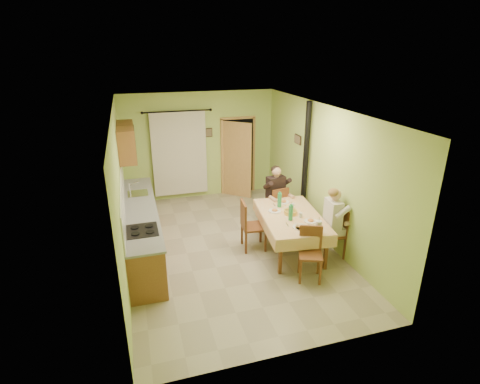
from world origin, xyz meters
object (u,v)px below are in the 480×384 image
object	(u,v)px
man_far	(276,190)
stove_flue	(304,182)
chair_left	(253,235)
chair_far	(276,214)
chair_right	(332,242)
man_right	(335,215)
dining_table	(290,232)
chair_near	(310,264)

from	to	relation	value
man_far	stove_flue	xyz separation A→B (m)	(0.64, -0.06, 0.15)
chair_left	stove_flue	bearing A→B (deg)	122.86
chair_far	man_far	xyz separation A→B (m)	(-0.00, 0.01, 0.59)
chair_right	man_right	xyz separation A→B (m)	(-0.01, 0.00, 0.59)
chair_far	chair_right	distance (m)	1.64
chair_right	stove_flue	bearing A→B (deg)	1.51
chair_far	chair_right	world-z (taller)	chair_right
chair_far	chair_right	size ratio (longest dim) A/B	0.97
dining_table	stove_flue	bearing A→B (deg)	60.23
man_right	chair_far	bearing A→B (deg)	23.91
chair_far	chair_near	world-z (taller)	chair_far
dining_table	man_far	size ratio (longest dim) A/B	1.45
chair_left	chair_near	bearing A→B (deg)	30.57
chair_left	man_right	xyz separation A→B (m)	(1.38, -0.73, 0.59)
dining_table	man_right	size ratio (longest dim) A/B	1.45
man_far	man_right	world-z (taller)	same
dining_table	chair_far	distance (m)	1.08
chair_left	stove_flue	size ratio (longest dim) A/B	0.37
chair_right	man_far	size ratio (longest dim) A/B	0.72
chair_near	chair_right	world-z (taller)	chair_right
chair_far	chair_left	world-z (taller)	chair_left
chair_near	chair_far	bearing A→B (deg)	-73.43
chair_right	man_right	world-z (taller)	man_right
chair_right	chair_left	bearing A→B (deg)	66.33
dining_table	chair_near	xyz separation A→B (m)	(-0.08, -1.05, -0.09)
dining_table	chair_far	size ratio (longest dim) A/B	2.09
chair_left	stove_flue	distance (m)	1.80
chair_near	man_right	size ratio (longest dim) A/B	0.69
chair_far	man_right	size ratio (longest dim) A/B	0.69
dining_table	stove_flue	size ratio (longest dim) A/B	0.72
man_far	man_right	size ratio (longest dim) A/B	1.00
stove_flue	chair_far	bearing A→B (deg)	175.91
chair_far	chair_near	bearing A→B (deg)	-104.82
dining_table	man_right	distance (m)	0.96
chair_near	stove_flue	bearing A→B (deg)	-90.02
dining_table	chair_near	world-z (taller)	chair_near
man_far	chair_far	bearing A→B (deg)	-90.00
chair_far	man_far	bearing A→B (deg)	90.00
dining_table	stove_flue	xyz separation A→B (m)	(0.76, 1.03, 0.65)
dining_table	chair_far	bearing A→B (deg)	90.21
dining_table	chair_near	bearing A→B (deg)	-87.86
dining_table	chair_right	size ratio (longest dim) A/B	2.02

